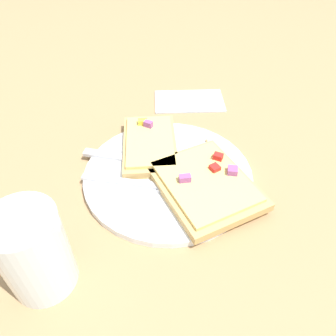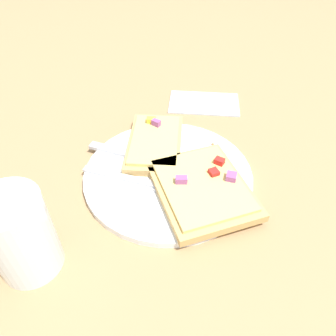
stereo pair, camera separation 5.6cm
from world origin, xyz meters
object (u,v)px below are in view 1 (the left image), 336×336
Objects in this scene: pizza_slice_main at (205,184)px; pizza_slice_corner at (150,143)px; drinking_glass at (34,252)px; knife at (129,159)px; fork at (151,185)px; plate at (168,175)px; napkin at (189,101)px.

pizza_slice_main is 1.30× the size of pizza_slice_corner.
knife is at bearing -114.53° from drinking_glass.
pizza_slice_corner is at bearing 102.83° from fork.
pizza_slice_corner is 0.29m from drinking_glass.
plate is 0.08m from knife.
pizza_slice_corner reaches higher than napkin.
drinking_glass is (0.10, 0.22, 0.05)m from knife.
pizza_slice_main is at bearing -15.57° from knife.
knife is at bearing 58.50° from napkin.
drinking_glass is at bearing -82.06° from pizza_slice_main.
knife is (0.04, -0.07, 0.00)m from fork.
fork reaches higher than napkin.
pizza_slice_main is (-0.13, 0.08, 0.01)m from knife.
knife is at bearing 132.32° from fork.
knife is at bearing -27.18° from plate.
pizza_slice_corner is 1.07× the size of napkin.
fork reaches higher than plate.
napkin is at bearing 84.37° from fork.
napkin is at bearing -118.05° from drinking_glass.
pizza_slice_corner reaches higher than knife.
pizza_slice_main reaches higher than plate.
plate is at bearing -148.50° from pizza_slice_main.
plate is 1.73× the size of pizza_slice_corner.
fork is 1.35× the size of napkin.
fork is at bearing 46.67° from plate.
knife is at bearing -144.85° from pizza_slice_main.
pizza_slice_main is 0.14m from pizza_slice_corner.
pizza_slice_main is 1.39× the size of napkin.
plate reaches higher than napkin.
drinking_glass is (0.17, 0.18, 0.06)m from plate.
drinking_glass reaches higher than knife.
fork is at bearing 72.10° from napkin.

